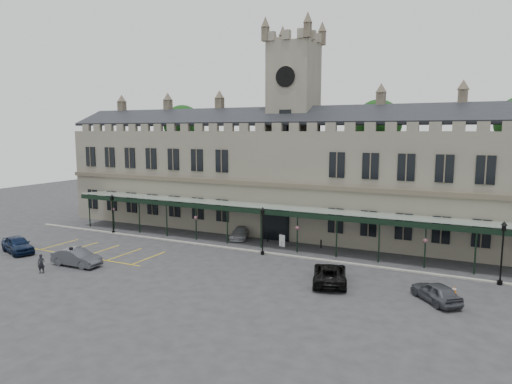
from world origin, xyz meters
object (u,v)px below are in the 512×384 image
at_px(lamp_post_right, 502,247).
at_px(traffic_cone, 454,290).
at_px(lamp_post_mid, 263,226).
at_px(car_left_a, 18,244).
at_px(station_building, 293,178).
at_px(car_right_a, 436,292).
at_px(clock_tower, 293,122).
at_px(person_b, 71,257).
at_px(car_van, 330,274).
at_px(person_a, 41,264).
at_px(car_taxi, 241,233).
at_px(sign_board, 282,241).
at_px(car_left_b, 77,257).
at_px(lamp_post_left, 112,210).

bearing_deg(lamp_post_right, traffic_cone, -128.17).
height_order(lamp_post_mid, car_left_a, lamp_post_mid).
height_order(station_building, car_right_a, station_building).
relative_size(clock_tower, person_b, 13.67).
height_order(clock_tower, person_b, clock_tower).
bearing_deg(car_van, traffic_cone, 172.71).
height_order(lamp_post_mid, person_a, lamp_post_mid).
bearing_deg(car_right_a, car_taxi, -67.64).
height_order(lamp_post_right, sign_board, lamp_post_right).
bearing_deg(sign_board, person_a, -116.42).
bearing_deg(car_taxi, car_left_a, -153.49).
distance_m(lamp_post_mid, car_van, 10.10).
bearing_deg(traffic_cone, lamp_post_right, 51.83).
bearing_deg(person_b, car_left_b, -152.02).
distance_m(lamp_post_left, traffic_cone, 37.65).
xyz_separation_m(clock_tower, traffic_cone, (18.72, -14.81, -12.79)).
distance_m(clock_tower, person_a, 30.57).
bearing_deg(car_van, lamp_post_mid, -48.70).
relative_size(lamp_post_mid, car_left_b, 1.00).
height_order(car_right_a, person_a, person_a).
bearing_deg(clock_tower, person_b, -119.24).
xyz_separation_m(lamp_post_left, sign_board, (20.34, 3.09, -2.17)).
xyz_separation_m(clock_tower, person_b, (-12.43, -22.21, -12.20)).
height_order(lamp_post_left, sign_board, lamp_post_left).
bearing_deg(clock_tower, lamp_post_right, -26.32).
height_order(clock_tower, car_van, clock_tower).
height_order(station_building, car_van, station_building).
distance_m(clock_tower, traffic_cone, 27.08).
bearing_deg(sign_board, lamp_post_left, -157.03).
height_order(sign_board, car_taxi, car_taxi).
distance_m(station_building, traffic_cone, 24.60).
bearing_deg(car_left_b, person_a, 159.37).
bearing_deg(sign_board, car_right_a, -16.82).
bearing_deg(car_van, car_left_a, -7.82).
bearing_deg(car_right_a, person_a, -26.53).
relative_size(person_a, person_b, 0.92).
bearing_deg(lamp_post_mid, car_taxi, 135.24).
bearing_deg(car_taxi, traffic_cone, -36.28).
relative_size(station_building, car_left_b, 12.62).
bearing_deg(clock_tower, station_building, -90.00).
distance_m(car_left_b, person_b, 0.48).
bearing_deg(car_left_b, car_left_a, 84.14).
bearing_deg(lamp_post_mid, lamp_post_right, 0.75).
xyz_separation_m(car_taxi, car_van, (13.53, -10.33, 0.14)).
distance_m(lamp_post_mid, person_a, 19.94).
bearing_deg(sign_board, person_b, -119.32).
xyz_separation_m(clock_tower, lamp_post_right, (21.86, -10.82, -10.07)).
bearing_deg(traffic_cone, lamp_post_mid, 167.98).
relative_size(lamp_post_mid, sign_board, 3.81).
bearing_deg(traffic_cone, car_left_b, -167.25).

